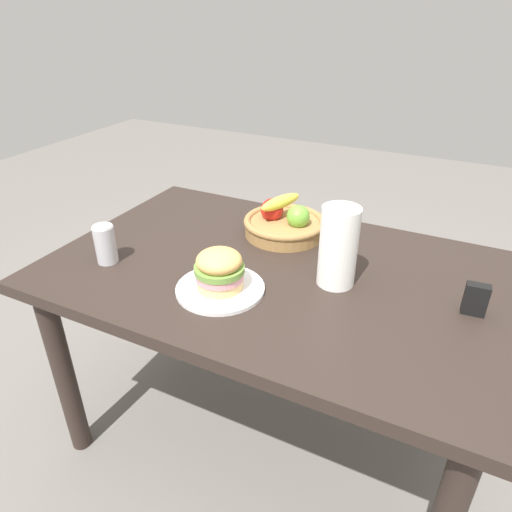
{
  "coord_description": "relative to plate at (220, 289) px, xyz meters",
  "views": [
    {
      "loc": [
        0.51,
        -1.14,
        1.49
      ],
      "look_at": [
        -0.03,
        -0.06,
        0.81
      ],
      "focal_mm": 32.33,
      "sensor_mm": 36.0,
      "label": 1
    }
  ],
  "objects": [
    {
      "name": "napkin_holder",
      "position": [
        0.66,
        0.2,
        0.04
      ],
      "size": [
        0.06,
        0.03,
        0.09
      ],
      "primitive_type": "cube",
      "rotation": [
        0.0,
        0.0,
        0.08
      ],
      "color": "black",
      "rests_on": "dining_table"
    },
    {
      "name": "fruit_basket",
      "position": [
        0.02,
        0.42,
        0.04
      ],
      "size": [
        0.29,
        0.29,
        0.14
      ],
      "color": "#9E7542",
      "rests_on": "dining_table"
    },
    {
      "name": "sandwich",
      "position": [
        0.0,
        0.0,
        0.07
      ],
      "size": [
        0.14,
        0.14,
        0.12
      ],
      "color": "#E5BC75",
      "rests_on": "plate"
    },
    {
      "name": "plate",
      "position": [
        0.0,
        0.0,
        0.0
      ],
      "size": [
        0.26,
        0.26,
        0.01
      ],
      "primitive_type": "cylinder",
      "color": "white",
      "rests_on": "dining_table"
    },
    {
      "name": "ground_plane",
      "position": [
        0.08,
        0.19,
        -0.76
      ],
      "size": [
        8.0,
        8.0,
        0.0
      ],
      "primitive_type": "plane",
      "color": "slate"
    },
    {
      "name": "dining_table",
      "position": [
        0.08,
        0.19,
        -0.11
      ],
      "size": [
        1.4,
        0.9,
        0.75
      ],
      "color": "#2D231E",
      "rests_on": "ground_plane"
    },
    {
      "name": "paper_towel_roll",
      "position": [
        0.28,
        0.19,
        0.11
      ],
      "size": [
        0.11,
        0.11,
        0.24
      ],
      "primitive_type": "cylinder",
      "color": "white",
      "rests_on": "dining_table"
    },
    {
      "name": "soda_can",
      "position": [
        -0.41,
        -0.01,
        0.06
      ],
      "size": [
        0.07,
        0.07,
        0.13
      ],
      "color": "silver",
      "rests_on": "dining_table"
    }
  ]
}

